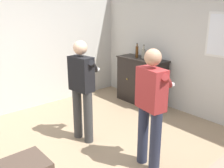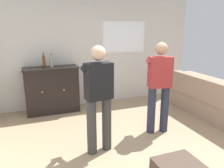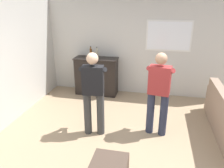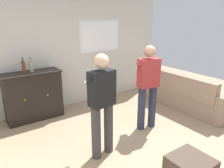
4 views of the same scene
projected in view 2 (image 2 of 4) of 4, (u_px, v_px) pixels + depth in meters
The scene contains 8 objects.
ground at pixel (146, 152), 3.47m from camera, with size 10.40×10.40×0.00m, color #9E8466.
wall_back_with_window at pixel (97, 48), 5.53m from camera, with size 5.20×0.15×2.80m.
couch at pixel (207, 102), 4.77m from camera, with size 0.57×2.28×0.89m.
sideboard_cabinet at pixel (52, 90), 5.02m from camera, with size 1.21×0.49×1.06m.
bottle_wine_green at pixel (44, 62), 4.78m from camera, with size 0.07×0.07×0.33m.
bottle_liquor_amber at pixel (52, 62), 4.87m from camera, with size 0.08×0.08×0.31m.
person_standing_left at pixel (99, 95), 3.30m from camera, with size 0.55×0.50×1.68m.
person_standing_right at pixel (159, 84), 3.95m from camera, with size 0.55×0.50×1.68m.
Camera 2 is at (-1.60, -2.70, 1.93)m, focal length 35.00 mm.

